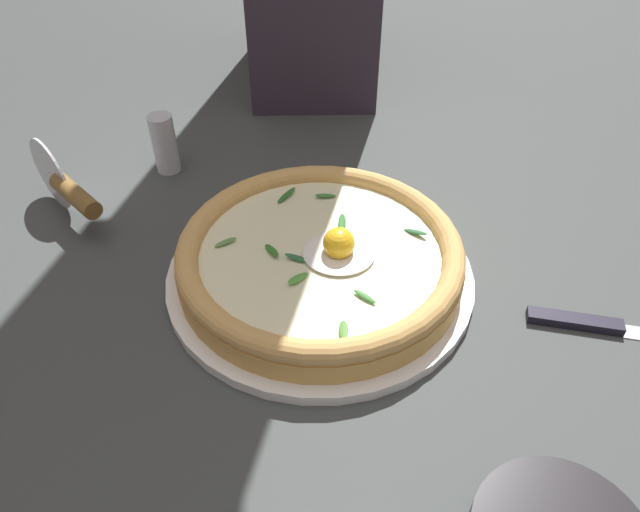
% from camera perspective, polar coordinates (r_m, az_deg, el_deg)
% --- Properties ---
extents(ground_plane, '(2.40, 2.40, 0.03)m').
position_cam_1_polar(ground_plane, '(0.63, 1.63, -4.40)').
color(ground_plane, '#3A3E3D').
rests_on(ground_plane, ground).
extents(pizza_plate, '(0.32, 0.32, 0.01)m').
position_cam_1_polar(pizza_plate, '(0.63, 0.00, -1.78)').
color(pizza_plate, white).
rests_on(pizza_plate, ground).
extents(pizza, '(0.30, 0.30, 0.06)m').
position_cam_1_polar(pizza, '(0.61, 0.03, 0.08)').
color(pizza, tan).
rests_on(pizza, pizza_plate).
extents(pizza_cutter, '(0.12, 0.11, 0.09)m').
position_cam_1_polar(pizza_cutter, '(0.75, -23.56, 6.21)').
color(pizza_cutter, silver).
rests_on(pizza_cutter, ground).
extents(table_knife, '(0.22, 0.04, 0.01)m').
position_cam_1_polar(table_knife, '(0.64, 26.16, -6.19)').
color(table_knife, silver).
rests_on(table_knife, ground).
extents(pepper_shaker, '(0.03, 0.03, 0.08)m').
position_cam_1_polar(pepper_shaker, '(0.80, -14.95, 10.55)').
color(pepper_shaker, silver).
rests_on(pepper_shaker, ground).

